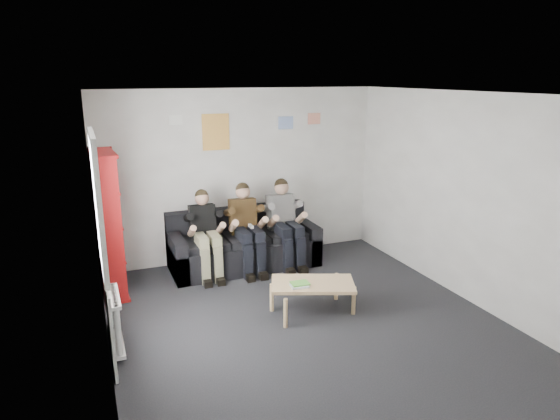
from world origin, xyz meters
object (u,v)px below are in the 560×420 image
at_px(coffee_table, 313,286).
at_px(person_right, 286,223).
at_px(bookshelf, 109,224).
at_px(person_middle, 247,228).
at_px(sofa, 243,246).
at_px(person_left, 206,234).

height_order(coffee_table, person_right, person_right).
relative_size(bookshelf, coffee_table, 1.91).
height_order(person_middle, person_right, person_right).
height_order(sofa, bookshelf, bookshelf).
distance_m(sofa, person_middle, 0.41).
relative_size(bookshelf, person_right, 1.45).
height_order(bookshelf, person_left, bookshelf).
distance_m(sofa, person_left, 0.74).
height_order(sofa, person_left, person_left).
relative_size(person_left, person_right, 0.95).
bearing_deg(person_right, sofa, 159.49).
xyz_separation_m(coffee_table, person_middle, (-0.31, 1.66, 0.31)).
bearing_deg(coffee_table, person_left, 119.48).
distance_m(sofa, bookshelf, 2.08).
bearing_deg(sofa, person_right, -17.95).
xyz_separation_m(person_left, person_middle, (0.63, -0.00, 0.02)).
bearing_deg(person_left, coffee_table, -59.28).
xyz_separation_m(sofa, person_left, (-0.63, -0.20, 0.33)).
distance_m(bookshelf, person_middle, 1.97).
bearing_deg(person_left, bookshelf, -175.34).
bearing_deg(sofa, person_middle, -90.00).
bearing_deg(person_left, person_middle, 0.94).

